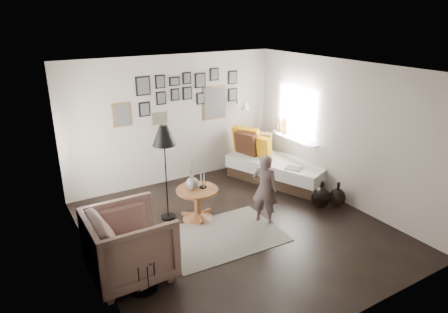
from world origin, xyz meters
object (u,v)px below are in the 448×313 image
armchair (130,244)px  child (265,189)px  daybed (275,165)px  magazine_basket (143,274)px  demijohn_small (337,197)px  pedestal_table (198,205)px  floor_lamp (164,139)px  demijohn_large (321,198)px  vase (192,181)px

armchair → child: child is taller
daybed → magazine_basket: (-3.64, -1.97, -0.10)m
child → daybed: bearing=-77.6°
demijohn_small → daybed: bearing=97.6°
pedestal_table → daybed: (2.18, 0.67, 0.06)m
pedestal_table → demijohn_small: bearing=-20.9°
floor_lamp → demijohn_large: 3.01m
pedestal_table → child: size_ratio=0.59×
demijohn_large → floor_lamp: bearing=156.8°
floor_lamp → child: 1.85m
pedestal_table → demijohn_large: bearing=-20.7°
magazine_basket → pedestal_table: bearing=41.5°
daybed → floor_lamp: (-2.61, -0.38, 1.12)m
floor_lamp → demijohn_small: 3.32m
demijohn_large → vase: bearing=159.5°
daybed → armchair: daybed is taller
daybed → demijohn_small: size_ratio=4.80×
demijohn_small → child: size_ratio=0.39×
pedestal_table → daybed: daybed is taller
pedestal_table → vase: 0.46m
demijohn_small → child: child is taller
vase → demijohn_small: (2.47, -0.93, -0.54)m
demijohn_large → child: child is taller
magazine_basket → demijohn_small: size_ratio=0.96×
armchair → floor_lamp: (1.06, 1.23, 0.95)m
pedestal_table → floor_lamp: 1.28m
floor_lamp → child: bearing=-35.6°
armchair → magazine_basket: size_ratio=2.35×
pedestal_table → child: child is taller
magazine_basket → child: child is taller
child → vase: bearing=20.8°
armchair → demijohn_small: bearing=-89.7°
daybed → child: 1.87m
pedestal_table → armchair: size_ratio=0.67×
pedestal_table → floor_lamp: bearing=146.0°
pedestal_table → demijohn_small: size_ratio=1.51×
floor_lamp → daybed: bearing=8.4°
vase → demijohn_large: (2.18, -0.81, -0.51)m
vase → magazine_basket: (-1.38, -1.31, -0.50)m
pedestal_table → demijohn_small: (2.39, -0.91, -0.08)m
armchair → demijohn_large: size_ratio=2.04×
magazine_basket → vase: bearing=43.5°
child → demijohn_large: bearing=-130.0°
daybed → child: (-1.27, -1.35, 0.29)m
floor_lamp → demijohn_small: (2.83, -1.20, -1.26)m
demijohn_small → armchair: bearing=-179.6°
daybed → demijohn_small: bearing=-103.9°
floor_lamp → vase: bearing=-37.6°
vase → magazine_basket: vase is taller
vase → demijohn_small: size_ratio=1.08×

